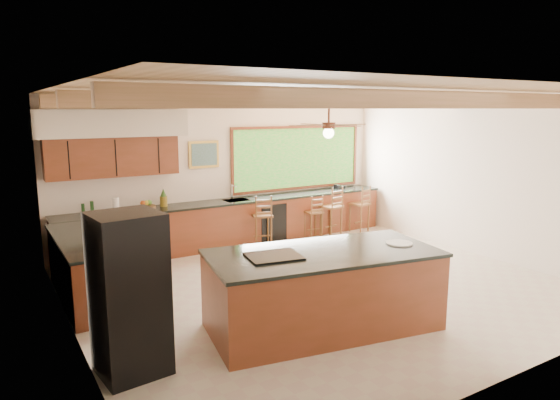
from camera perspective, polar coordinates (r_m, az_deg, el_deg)
ground at (r=8.00m, az=4.54°, el=-9.73°), size 7.20×7.20×0.00m
room_shell at (r=7.98m, az=1.02°, el=6.54°), size 7.27×6.54×3.02m
counter_run at (r=9.59m, az=-8.33°, el=-3.49°), size 7.12×3.10×1.26m
island at (r=6.41m, az=4.91°, el=-10.15°), size 3.06×1.82×1.02m
refrigerator at (r=5.46m, az=-16.86°, el=-10.28°), size 0.73×0.72×1.72m
bar_stool_a at (r=10.62m, az=4.00°, el=-1.51°), size 0.37×0.37×0.95m
bar_stool_b at (r=9.94m, az=-1.89°, el=-1.89°), size 0.48×0.48×1.07m
bar_stool_c at (r=11.34m, az=9.27°, el=-0.55°), size 0.46×0.46×1.05m
bar_stool_d at (r=10.77m, az=6.05°, el=-0.86°), size 0.46×0.46×1.11m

